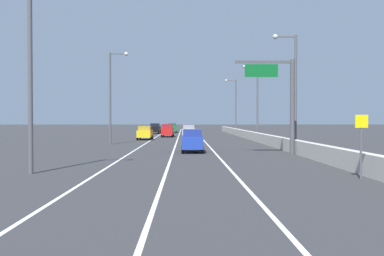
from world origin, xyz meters
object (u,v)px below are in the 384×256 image
(lamp_post_left_mid, at_px, (112,91))
(car_silver_2, at_px, (189,131))
(car_blue_5, at_px, (192,141))
(car_black_3, at_px, (155,128))
(lamp_post_right_fourth, at_px, (234,103))
(car_green_1, at_px, (172,128))
(speed_advisory_sign, at_px, (361,142))
(car_yellow_0, at_px, (145,133))
(overhead_sign_gantry, at_px, (283,95))
(lamp_post_left_near, at_px, (35,59))
(lamp_post_right_second, at_px, (293,84))
(lamp_post_right_third, at_px, (256,97))
(car_red_4, at_px, (168,130))

(lamp_post_left_mid, height_order, car_silver_2, lamp_post_left_mid)
(car_silver_2, bearing_deg, car_blue_5, -89.98)
(car_black_3, bearing_deg, lamp_post_right_fourth, -10.75)
(lamp_post_right_fourth, bearing_deg, lamp_post_left_mid, -117.56)
(lamp_post_left_mid, bearing_deg, car_silver_2, 64.83)
(car_green_1, height_order, car_black_3, car_black_3)
(speed_advisory_sign, relative_size, car_blue_5, 0.70)
(car_yellow_0, bearing_deg, speed_advisory_sign, -71.00)
(overhead_sign_gantry, height_order, car_silver_2, overhead_sign_gantry)
(car_black_3, bearing_deg, lamp_post_left_near, -91.77)
(overhead_sign_gantry, xyz_separation_m, car_yellow_0, (-13.14, 25.23, -3.79))
(overhead_sign_gantry, height_order, car_black_3, overhead_sign_gantry)
(lamp_post_left_near, height_order, car_black_3, lamp_post_left_near)
(lamp_post_right_fourth, bearing_deg, car_yellow_0, -123.50)
(lamp_post_right_second, relative_size, lamp_post_left_mid, 1.00)
(overhead_sign_gantry, height_order, lamp_post_right_second, lamp_post_right_second)
(lamp_post_left_mid, bearing_deg, car_green_1, 82.72)
(lamp_post_right_third, xyz_separation_m, car_yellow_0, (-15.15, -0.47, -4.93))
(car_silver_2, distance_m, car_blue_5, 30.03)
(car_yellow_0, height_order, car_silver_2, car_silver_2)
(lamp_post_right_fourth, relative_size, car_silver_2, 2.25)
(car_black_3, bearing_deg, car_yellow_0, -89.31)
(lamp_post_left_near, bearing_deg, lamp_post_right_fourth, 74.05)
(lamp_post_right_fourth, distance_m, car_black_3, 16.05)
(lamp_post_right_second, height_order, lamp_post_right_third, same)
(lamp_post_left_mid, xyz_separation_m, car_green_1, (5.40, 42.25, -4.90))
(lamp_post_right_second, relative_size, car_blue_5, 2.38)
(lamp_post_right_fourth, xyz_separation_m, car_black_3, (-15.03, 2.85, -4.88))
(lamp_post_right_second, distance_m, car_black_3, 49.06)
(lamp_post_right_second, xyz_separation_m, car_yellow_0, (-14.88, 21.30, -4.93))
(lamp_post_right_fourth, distance_m, car_silver_2, 17.87)
(car_green_1, bearing_deg, car_black_3, -116.54)
(car_black_3, height_order, car_red_4, car_red_4)
(car_yellow_0, distance_m, car_red_4, 9.66)
(lamp_post_left_near, distance_m, car_silver_2, 45.51)
(lamp_post_right_fourth, relative_size, car_red_4, 2.19)
(lamp_post_right_second, distance_m, car_silver_2, 30.44)
(lamp_post_right_second, height_order, car_red_4, lamp_post_right_second)
(car_black_3, distance_m, car_blue_5, 48.12)
(overhead_sign_gantry, bearing_deg, lamp_post_left_near, -142.40)
(speed_advisory_sign, bearing_deg, overhead_sign_gantry, 91.78)
(overhead_sign_gantry, height_order, speed_advisory_sign, overhead_sign_gantry)
(lamp_post_right_second, height_order, car_silver_2, lamp_post_right_second)
(lamp_post_left_mid, relative_size, car_green_1, 2.34)
(overhead_sign_gantry, distance_m, car_red_4, 36.23)
(lamp_post_right_third, bearing_deg, overhead_sign_gantry, -94.47)
(car_green_1, bearing_deg, speed_advisory_sign, -81.33)
(lamp_post_right_third, bearing_deg, speed_advisory_sign, -92.25)
(car_green_1, bearing_deg, lamp_post_right_second, -77.07)
(lamp_post_left_mid, distance_m, car_black_3, 36.44)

